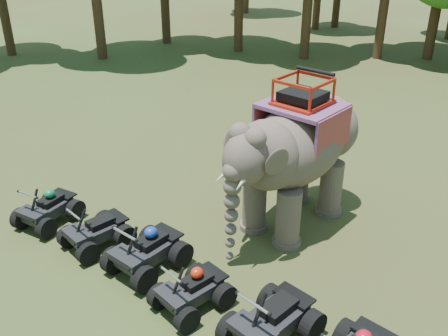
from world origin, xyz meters
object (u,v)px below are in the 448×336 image
(elephant, at_px, (297,153))
(atv_2, at_px, (147,245))
(atv_4, at_px, (273,314))
(atv_3, at_px, (192,285))
(atv_0, at_px, (47,204))
(atv_1, at_px, (96,226))

(elephant, xyz_separation_m, atv_2, (-1.58, -4.01, -1.40))
(elephant, bearing_deg, atv_4, -60.65)
(atv_3, distance_m, atv_4, 1.89)
(atv_2, bearing_deg, atv_4, 0.55)
(elephant, relative_size, atv_2, 2.72)
(atv_4, bearing_deg, atv_2, -174.25)
(elephant, distance_m, atv_3, 4.58)
(atv_0, xyz_separation_m, atv_3, (5.30, -0.03, -0.01))
(elephant, bearing_deg, atv_2, -108.43)
(elephant, xyz_separation_m, atv_4, (2.00, -4.06, -1.39))
(atv_3, bearing_deg, atv_2, 178.74)
(atv_1, height_order, atv_3, atv_1)
(atv_2, xyz_separation_m, atv_3, (1.72, -0.32, -0.08))
(atv_1, bearing_deg, atv_2, 13.60)
(atv_2, distance_m, atv_4, 3.58)
(atv_4, bearing_deg, atv_0, -171.45)
(atv_1, xyz_separation_m, atv_3, (3.40, -0.16, -0.02))
(elephant, height_order, atv_4, elephant)
(atv_0, relative_size, atv_4, 0.88)
(atv_1, relative_size, atv_2, 0.90)
(atv_1, xyz_separation_m, atv_2, (1.68, 0.16, 0.06))
(atv_3, relative_size, atv_4, 0.87)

